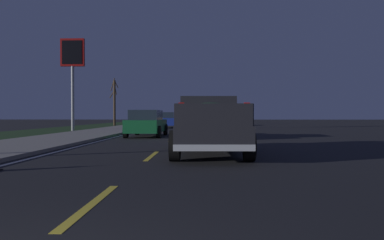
% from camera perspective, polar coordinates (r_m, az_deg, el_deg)
% --- Properties ---
extents(ground, '(144.00, 144.00, 0.00)m').
position_cam_1_polar(ground, '(28.52, -1.37, -1.70)').
color(ground, black).
extents(sidewalk_shoulder, '(108.00, 4.00, 0.12)m').
position_cam_1_polar(sidewalk_shoulder, '(29.39, -12.54, -1.53)').
color(sidewalk_shoulder, gray).
rests_on(sidewalk_shoulder, ground).
extents(grass_verge, '(108.00, 6.00, 0.01)m').
position_cam_1_polar(grass_verge, '(31.00, -21.54, -1.55)').
color(grass_verge, '#1E3819').
rests_on(grass_verge, ground).
extents(lane_markings, '(108.00, 3.54, 0.01)m').
position_cam_1_polar(lane_markings, '(31.02, -5.77, -1.50)').
color(lane_markings, yellow).
rests_on(lane_markings, ground).
extents(pickup_truck, '(5.48, 2.38, 1.87)m').
position_cam_1_polar(pickup_truck, '(11.01, 2.82, -0.56)').
color(pickup_truck, '#232328').
rests_on(pickup_truck, ground).
extents(sedan_tan, '(4.45, 2.10, 1.54)m').
position_cam_1_polar(sedan_tan, '(39.89, 1.68, 0.13)').
color(sedan_tan, '#9E845B').
rests_on(sedan_tan, ground).
extents(sedan_white, '(4.44, 2.09, 1.54)m').
position_cam_1_polar(sedan_white, '(18.74, 2.31, -0.60)').
color(sedan_white, silver).
rests_on(sedan_white, ground).
extents(sedan_green, '(4.43, 2.07, 1.54)m').
position_cam_1_polar(sedan_green, '(20.04, -7.57, -0.52)').
color(sedan_green, '#14592D').
rests_on(sedan_green, ground).
extents(sedan_blue, '(4.41, 2.03, 1.54)m').
position_cam_1_polar(sedan_blue, '(33.73, -4.26, 0.01)').
color(sedan_blue, navy).
rests_on(sedan_blue, ground).
extents(gas_price_sign, '(0.27, 1.90, 7.35)m').
position_cam_1_polar(gas_price_sign, '(29.07, -19.38, 9.26)').
color(gas_price_sign, '#99999E').
rests_on(gas_price_sign, ground).
extents(bare_tree_far, '(0.99, 1.00, 5.80)m').
position_cam_1_polar(bare_tree_far, '(42.55, -12.87, 3.08)').
color(bare_tree_far, '#423323').
rests_on(bare_tree_far, ground).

